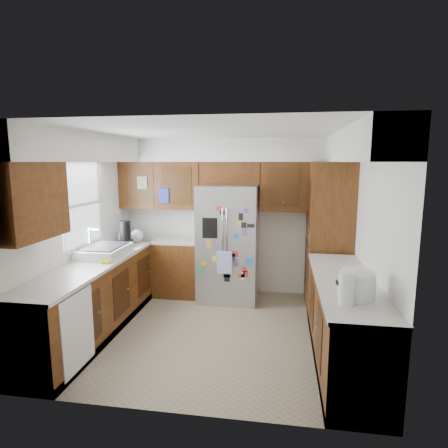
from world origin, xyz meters
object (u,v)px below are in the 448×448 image
Objects in this scene: pantry at (329,236)px; fridge at (228,243)px; rice_cooker at (357,281)px; paper_towel at (347,289)px.

pantry is 1.19× the size of fridge.
pantry is 2.15m from rice_cooker.
rice_cooker is at bearing 59.56° from paper_towel.
paper_towel is at bearing -92.85° from pantry.
pantry is 1.51m from fridge.
paper_towel is (1.38, -2.40, 0.17)m from fridge.
pantry is at bearing 89.99° from rice_cooker.
pantry reaches higher than fridge.
pantry is 6.28× the size of rice_cooker.
fridge is at bearing 177.94° from pantry.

